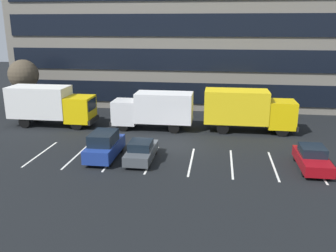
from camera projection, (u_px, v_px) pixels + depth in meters
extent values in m
plane|color=black|center=(176.00, 146.00, 28.21)|extent=(120.00, 120.00, 0.00)
cube|color=slate|center=(195.00, 11.00, 42.42)|extent=(41.92, 11.44, 21.60)
cube|color=black|center=(190.00, 93.00, 39.32)|extent=(40.24, 0.16, 2.30)
cube|color=black|center=(190.00, 60.00, 38.34)|extent=(40.24, 0.16, 2.30)
cube|color=black|center=(191.00, 25.00, 37.36)|extent=(40.24, 0.16, 2.30)
cube|color=silver|center=(41.00, 154.00, 26.63)|extent=(0.14, 5.40, 0.01)
cube|color=silver|center=(77.00, 155.00, 26.25)|extent=(0.14, 5.40, 0.01)
cube|color=silver|center=(114.00, 157.00, 25.88)|extent=(0.14, 5.40, 0.01)
cube|color=silver|center=(152.00, 159.00, 25.50)|extent=(0.14, 5.40, 0.01)
cube|color=silver|center=(191.00, 161.00, 25.12)|extent=(0.14, 5.40, 0.01)
cube|color=silver|center=(232.00, 163.00, 24.75)|extent=(0.14, 5.40, 0.01)
cube|color=silver|center=(273.00, 166.00, 24.37)|extent=(0.14, 5.40, 0.01)
cube|color=silver|center=(316.00, 168.00, 23.99)|extent=(0.14, 5.40, 0.01)
cube|color=yellow|center=(281.00, 114.00, 31.35)|extent=(2.33, 2.54, 2.33)
cube|color=black|center=(295.00, 109.00, 31.07)|extent=(0.06, 2.14, 1.03)
cube|color=yellow|center=(236.00, 106.00, 31.72)|extent=(5.51, 2.65, 2.86)
cube|color=black|center=(295.00, 126.00, 31.46)|extent=(0.21, 2.54, 0.42)
cylinder|color=black|center=(278.00, 124.00, 32.71)|extent=(1.06, 0.32, 1.06)
cylinder|color=black|center=(282.00, 130.00, 30.63)|extent=(1.06, 0.32, 1.06)
cylinder|color=black|center=(223.00, 122.00, 33.39)|extent=(1.06, 0.32, 1.06)
cylinder|color=black|center=(223.00, 128.00, 31.31)|extent=(1.06, 0.32, 1.06)
cube|color=yellow|center=(80.00, 109.00, 33.24)|extent=(2.33, 2.55, 2.33)
cube|color=black|center=(92.00, 104.00, 32.96)|extent=(0.06, 2.14, 1.03)
cube|color=white|center=(40.00, 102.00, 33.61)|extent=(5.52, 2.65, 2.86)
cube|color=black|center=(93.00, 120.00, 33.35)|extent=(0.21, 2.55, 0.42)
cylinder|color=black|center=(85.00, 118.00, 34.60)|extent=(1.06, 0.32, 1.06)
cylinder|color=black|center=(77.00, 124.00, 32.52)|extent=(1.06, 0.32, 1.06)
cylinder|color=black|center=(36.00, 116.00, 35.28)|extent=(1.06, 0.32, 1.06)
cylinder|color=black|center=(25.00, 122.00, 33.20)|extent=(1.06, 0.32, 1.06)
cube|color=white|center=(125.00, 112.00, 32.83)|extent=(2.14, 2.33, 2.14)
cube|color=black|center=(114.00, 107.00, 32.85)|extent=(0.06, 1.96, 0.94)
cube|color=white|center=(164.00, 107.00, 32.20)|extent=(5.05, 2.43, 2.62)
cube|color=black|center=(114.00, 121.00, 33.23)|extent=(0.19, 2.33, 0.39)
cylinder|color=black|center=(123.00, 126.00, 32.17)|extent=(0.97, 0.29, 0.97)
cylinder|color=black|center=(128.00, 120.00, 34.07)|extent=(0.97, 0.29, 0.97)
cylinder|color=black|center=(174.00, 128.00, 31.55)|extent=(0.97, 0.29, 0.97)
cylinder|color=black|center=(177.00, 122.00, 33.45)|extent=(0.97, 0.29, 0.97)
cube|color=maroon|center=(312.00, 161.00, 23.68)|extent=(1.78, 4.24, 0.69)
cube|color=black|center=(312.00, 150.00, 23.70)|extent=(1.56, 1.78, 0.59)
cylinder|color=black|center=(330.00, 173.00, 22.36)|extent=(0.22, 0.59, 0.59)
cylinder|color=black|center=(304.00, 172.00, 22.56)|extent=(0.22, 0.59, 0.59)
cylinder|color=black|center=(318.00, 158.00, 24.94)|extent=(0.22, 0.59, 0.59)
cylinder|color=black|center=(296.00, 157.00, 25.15)|extent=(0.22, 0.59, 0.59)
cube|color=#474C51|center=(141.00, 153.00, 25.21)|extent=(1.73, 4.12, 0.67)
cube|color=black|center=(141.00, 145.00, 24.84)|extent=(1.52, 1.73, 0.58)
cylinder|color=black|center=(135.00, 150.00, 26.64)|extent=(0.21, 0.58, 0.58)
cylinder|color=black|center=(155.00, 151.00, 26.44)|extent=(0.21, 0.58, 0.58)
cylinder|color=black|center=(127.00, 163.00, 24.13)|extent=(0.21, 0.58, 0.58)
cylinder|color=black|center=(148.00, 164.00, 23.93)|extent=(0.21, 0.58, 0.58)
cube|color=navy|center=(105.00, 148.00, 25.60)|extent=(1.86, 4.38, 0.90)
cube|color=black|center=(103.00, 138.00, 25.16)|extent=(1.63, 2.41, 0.81)
cylinder|color=black|center=(100.00, 147.00, 27.15)|extent=(0.21, 0.65, 0.65)
cylinder|color=black|center=(121.00, 148.00, 26.93)|extent=(0.21, 0.65, 0.65)
cylinder|color=black|center=(87.00, 160.00, 24.48)|extent=(0.21, 0.65, 0.65)
cylinder|color=black|center=(110.00, 161.00, 24.26)|extent=(0.21, 0.65, 0.65)
cylinder|color=#473323|center=(26.00, 100.00, 37.96)|extent=(0.28, 0.28, 3.03)
sphere|color=#4C4233|center=(23.00, 74.00, 37.22)|extent=(3.09, 3.09, 3.09)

